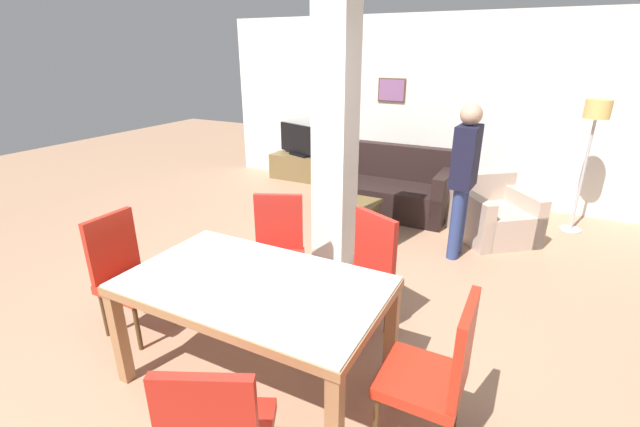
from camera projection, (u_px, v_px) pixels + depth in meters
The scene contains 16 objects.
ground_plane at pixel (260, 375), 3.10m from camera, with size 18.00×18.00×0.00m, color #A67D60.
back_wall at pixel (433, 109), 6.53m from camera, with size 7.20×0.09×2.70m.
divider_pillar at pixel (335, 143), 4.14m from camera, with size 0.34×0.38×2.70m.
dining_table at pixel (255, 300), 2.87m from camera, with size 1.73×1.03×0.78m.
dining_chair_head_right at pixel (437, 370), 2.38m from camera, with size 0.46×0.46×1.00m.
dining_chair_head_left at pixel (126, 271), 3.44m from camera, with size 0.46×0.46×1.00m.
dining_chair_far_left at pixel (278, 247), 3.86m from camera, with size 0.61×0.61×1.00m.
dining_chair_far_right at pixel (363, 270), 3.45m from camera, with size 0.61×0.61×1.00m.
sofa at pixel (384, 189), 6.18m from camera, with size 1.86×0.87×0.91m.
armchair at pixel (493, 216), 5.28m from camera, with size 1.16×1.17×0.75m.
coffee_table at pixel (353, 216), 5.43m from camera, with size 0.62×0.46×0.43m.
bottle at pixel (339, 193), 5.33m from camera, with size 0.08×0.08×0.24m.
tv_stand at pixel (301, 167), 7.65m from camera, with size 1.10×0.40×0.44m.
tv_screen at pixel (300, 141), 7.47m from camera, with size 1.00×0.40×0.54m.
floor_lamp at pixel (595, 123), 5.07m from camera, with size 0.29×0.29×1.66m.
standing_person at pixel (464, 172), 4.55m from camera, with size 0.24×0.39×1.70m.
Camera 1 is at (1.52, -1.99, 2.21)m, focal length 24.00 mm.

